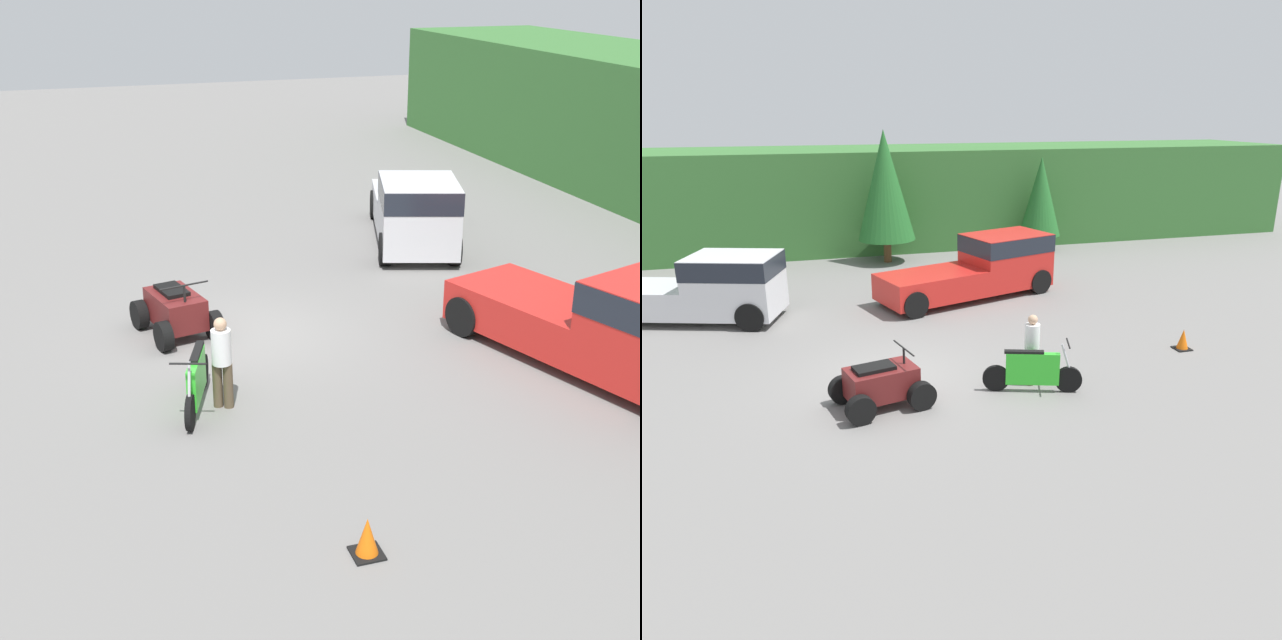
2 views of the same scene
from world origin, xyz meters
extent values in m
plane|color=slate|center=(0.00, 0.00, 0.00)|extent=(80.00, 80.00, 0.00)
cube|color=#387033|center=(0.00, 16.00, 2.16)|extent=(44.00, 6.00, 4.32)
cylinder|color=brown|center=(1.80, 11.83, 0.48)|extent=(0.32, 0.32, 0.95)
cone|color=#236628|center=(1.80, 11.83, 3.11)|extent=(2.32, 2.32, 4.33)
cylinder|color=brown|center=(8.57, 11.99, 0.37)|extent=(0.25, 0.25, 0.74)
cone|color=#236628|center=(8.57, 11.99, 2.42)|extent=(1.80, 1.80, 3.36)
cube|color=red|center=(5.02, 6.42, 1.11)|extent=(3.14, 2.65, 1.77)
cube|color=#1E232D|center=(5.02, 6.42, 1.69)|extent=(3.17, 2.67, 0.57)
cube|color=red|center=(2.18, 5.52, 0.64)|extent=(3.71, 2.83, 0.83)
cylinder|color=black|center=(5.52, 7.50, 0.42)|extent=(0.88, 0.52, 0.83)
cylinder|color=black|center=(6.05, 5.82, 0.42)|extent=(0.88, 0.52, 0.83)
cylinder|color=black|center=(0.87, 6.03, 0.42)|extent=(0.88, 0.52, 0.83)
cylinder|color=black|center=(1.40, 4.35, 0.42)|extent=(0.88, 0.52, 0.83)
cube|color=silver|center=(-3.72, 5.53, 1.11)|extent=(2.94, 2.60, 1.77)
cube|color=#1E232D|center=(-3.72, 5.53, 1.69)|extent=(2.97, 2.62, 0.57)
cube|color=silver|center=(-6.33, 6.38, 0.64)|extent=(3.47, 2.76, 0.83)
cylinder|color=black|center=(-2.79, 6.16, 0.42)|extent=(0.88, 0.52, 0.83)
cylinder|color=black|center=(-3.33, 4.48, 0.42)|extent=(0.88, 0.52, 0.83)
cylinder|color=black|center=(3.62, -1.71, 0.30)|extent=(0.60, 0.29, 0.60)
cylinder|color=black|center=(2.10, -1.20, 0.30)|extent=(0.60, 0.29, 0.60)
cube|color=green|center=(2.86, -1.45, 0.55)|extent=(1.17, 0.53, 0.73)
cylinder|color=#B7B7BC|center=(3.58, -1.69, 0.73)|extent=(0.31, 0.15, 0.84)
cylinder|color=black|center=(3.58, -1.69, 1.16)|extent=(0.23, 0.58, 0.04)
cube|color=black|center=(2.67, -1.39, 0.94)|extent=(0.87, 0.41, 0.06)
cylinder|color=black|center=(0.05, -0.58, 0.30)|extent=(0.64, 0.35, 0.61)
cylinder|color=black|center=(0.30, -1.64, 0.30)|extent=(0.64, 0.35, 0.61)
cylinder|color=black|center=(-1.26, -0.89, 0.30)|extent=(0.64, 0.35, 0.61)
cylinder|color=black|center=(-1.01, -1.95, 0.30)|extent=(0.64, 0.35, 0.61)
cube|color=#5B1919|center=(-0.48, -1.27, 0.55)|extent=(1.60, 1.15, 0.64)
cylinder|color=black|center=(0.04, -1.14, 1.05)|extent=(0.06, 0.06, 0.35)
cylinder|color=black|center=(0.04, -1.14, 1.22)|extent=(0.27, 1.00, 0.04)
cube|color=black|center=(-0.63, -1.30, 0.91)|extent=(0.92, 0.66, 0.08)
cylinder|color=brown|center=(3.05, -0.94, 0.41)|extent=(0.23, 0.23, 0.82)
cylinder|color=brown|center=(2.96, -1.11, 0.41)|extent=(0.23, 0.23, 0.82)
cylinder|color=white|center=(3.00, -1.03, 1.13)|extent=(0.46, 0.46, 0.62)
sphere|color=tan|center=(3.00, -1.03, 1.55)|extent=(0.30, 0.30, 0.22)
cube|color=black|center=(7.65, -0.12, 0.01)|extent=(0.42, 0.42, 0.03)
cone|color=orange|center=(7.65, -0.12, 0.28)|extent=(0.32, 0.32, 0.55)
camera|label=1|loc=(16.61, -3.63, 7.21)|focal=50.00mm
camera|label=2|loc=(-2.11, -13.28, 6.01)|focal=35.00mm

